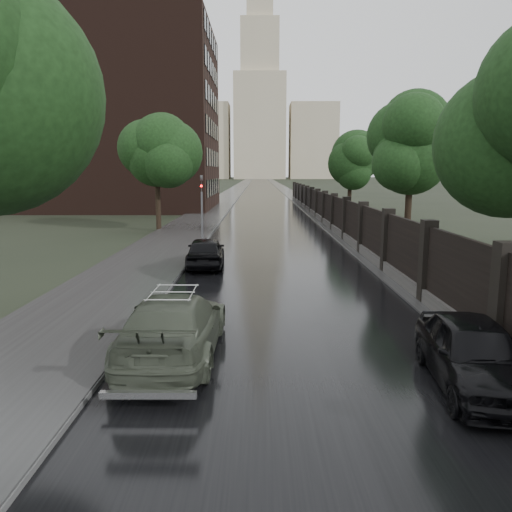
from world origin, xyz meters
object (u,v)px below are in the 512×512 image
at_px(volga_sedan, 174,326).
at_px(hatchback_left, 206,252).
at_px(tree_left_far, 157,157).
at_px(car_right_near, 474,353).
at_px(tree_right_b, 411,158).
at_px(tree_right_c, 351,163).
at_px(traffic_light, 202,202).

relative_size(volga_sedan, hatchback_left, 1.26).
xyz_separation_m(tree_left_far, car_right_near, (11.40, -26.45, -4.54)).
relative_size(tree_left_far, hatchback_left, 1.83).
bearing_deg(tree_right_b, hatchback_left, -151.15).
bearing_deg(car_right_near, volga_sedan, 170.10).
distance_m(volga_sedan, car_right_near, 6.37).
bearing_deg(hatchback_left, tree_right_c, -116.74).
xyz_separation_m(tree_right_b, volga_sedan, (-10.25, -16.81, -4.21)).
bearing_deg(tree_right_c, tree_right_b, -90.00).
height_order(tree_right_b, car_right_near, tree_right_b).
height_order(tree_left_far, tree_right_c, tree_left_far).
bearing_deg(hatchback_left, volga_sedan, 89.52).
height_order(tree_right_c, traffic_light, tree_right_c).
height_order(tree_left_far, traffic_light, tree_left_far).
xyz_separation_m(tree_left_far, volga_sedan, (5.25, -24.81, -4.51)).
bearing_deg(tree_right_c, hatchback_left, -114.08).
bearing_deg(tree_right_b, tree_right_c, 90.00).
bearing_deg(car_right_near, tree_right_b, 82.48).
bearing_deg(tree_right_b, tree_left_far, 152.70).
height_order(tree_left_far, car_right_near, tree_left_far).
height_order(tree_left_far, volga_sedan, tree_left_far).
xyz_separation_m(traffic_light, hatchback_left, (1.13, -8.87, -1.71)).
xyz_separation_m(tree_right_b, tree_right_c, (0.00, 18.00, 0.00)).
distance_m(tree_right_c, car_right_near, 36.92).
bearing_deg(tree_left_far, hatchback_left, -70.81).
bearing_deg(tree_right_b, traffic_light, 165.76).
height_order(tree_right_b, tree_right_c, same).
bearing_deg(hatchback_left, traffic_light, -85.41).
relative_size(tree_left_far, tree_right_b, 1.05).
bearing_deg(tree_right_c, car_right_near, -96.42).
distance_m(tree_right_b, volga_sedan, 20.14).
height_order(tree_right_c, volga_sedan, tree_right_c).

